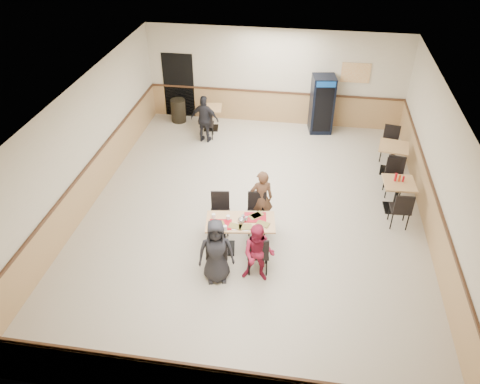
% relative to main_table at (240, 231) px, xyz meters
% --- Properties ---
extents(ground, '(10.00, 10.00, 0.00)m').
position_rel_main_table_xyz_m(ground, '(0.11, 1.29, -0.51)').
color(ground, beige).
rests_on(ground, ground).
extents(room_shell, '(10.00, 10.00, 10.00)m').
position_rel_main_table_xyz_m(room_shell, '(1.89, 3.84, 0.06)').
color(room_shell, silver).
rests_on(room_shell, ground).
extents(main_table, '(1.53, 0.92, 0.77)m').
position_rel_main_table_xyz_m(main_table, '(0.00, 0.00, 0.00)').
color(main_table, black).
rests_on(main_table, ground).
extents(main_chairs, '(1.50, 1.85, 0.98)m').
position_rel_main_table_xyz_m(main_chairs, '(-0.05, -0.01, -0.02)').
color(main_chairs, black).
rests_on(main_chairs, ground).
extents(diner_woman_left, '(0.80, 0.62, 1.45)m').
position_rel_main_table_xyz_m(diner_woman_left, '(-0.34, -0.93, 0.21)').
color(diner_woman_left, black).
rests_on(diner_woman_left, ground).
extents(diner_woman_right, '(0.66, 0.52, 1.34)m').
position_rel_main_table_xyz_m(diner_woman_right, '(0.48, -0.82, 0.15)').
color(diner_woman_right, maroon).
rests_on(diner_woman_right, ground).
extents(diner_man_opposite, '(0.61, 0.48, 1.45)m').
position_rel_main_table_xyz_m(diner_man_opposite, '(0.34, 0.93, 0.21)').
color(diner_man_opposite, brown).
rests_on(diner_man_opposite, ground).
extents(lone_diner, '(0.89, 0.45, 1.45)m').
position_rel_main_table_xyz_m(lone_diner, '(-1.79, 4.66, 0.21)').
color(lone_diner, black).
rests_on(lone_diner, ground).
extents(tabletop_clutter, '(1.27, 0.79, 0.12)m').
position_rel_main_table_xyz_m(tabletop_clutter, '(-0.02, -0.04, 0.28)').
color(tabletop_clutter, '#AB0B19').
rests_on(tabletop_clutter, main_table).
extents(side_table_near, '(0.76, 0.76, 0.78)m').
position_rel_main_table_xyz_m(side_table_near, '(3.47, 2.01, 0.00)').
color(side_table_near, black).
rests_on(side_table_near, ground).
extents(side_table_near_chair_south, '(0.48, 0.48, 0.98)m').
position_rel_main_table_xyz_m(side_table_near_chair_south, '(3.47, 1.39, -0.02)').
color(side_table_near_chair_south, black).
rests_on(side_table_near_chair_south, ground).
extents(side_table_near_chair_north, '(0.48, 0.48, 0.98)m').
position_rel_main_table_xyz_m(side_table_near_chair_north, '(3.47, 2.63, -0.02)').
color(side_table_near_chair_north, black).
rests_on(side_table_near_chair_north, ground).
extents(side_table_far, '(0.87, 0.87, 0.80)m').
position_rel_main_table_xyz_m(side_table_far, '(3.53, 3.72, 0.02)').
color(side_table_far, black).
rests_on(side_table_far, ground).
extents(side_table_far_chair_south, '(0.55, 0.55, 1.02)m').
position_rel_main_table_xyz_m(side_table_far_chair_south, '(3.53, 3.08, -0.00)').
color(side_table_far_chair_south, black).
rests_on(side_table_far_chair_south, ground).
extents(side_table_far_chair_north, '(0.55, 0.55, 1.02)m').
position_rel_main_table_xyz_m(side_table_far_chair_north, '(3.53, 4.37, -0.00)').
color(side_table_far_chair_north, black).
rests_on(side_table_far_chair_north, ground).
extents(condiment_caddy, '(0.23, 0.06, 0.20)m').
position_rel_main_table_xyz_m(condiment_caddy, '(3.44, 2.06, 0.35)').
color(condiment_caddy, red).
rests_on(condiment_caddy, side_table_near).
extents(back_table, '(0.77, 0.77, 0.73)m').
position_rel_main_table_xyz_m(back_table, '(-1.79, 5.49, -0.03)').
color(back_table, black).
rests_on(back_table, ground).
extents(back_table_chair_lone, '(0.48, 0.48, 0.92)m').
position_rel_main_table_xyz_m(back_table_chair_lone, '(-1.79, 4.91, -0.05)').
color(back_table_chair_lone, black).
rests_on(back_table_chair_lone, ground).
extents(pepsi_cooler, '(0.77, 0.77, 1.78)m').
position_rel_main_table_xyz_m(pepsi_cooler, '(1.61, 5.88, 0.38)').
color(pepsi_cooler, black).
rests_on(pepsi_cooler, ground).
extents(trash_bin, '(0.47, 0.47, 0.74)m').
position_rel_main_table_xyz_m(trash_bin, '(-2.94, 5.84, -0.14)').
color(trash_bin, black).
rests_on(trash_bin, ground).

